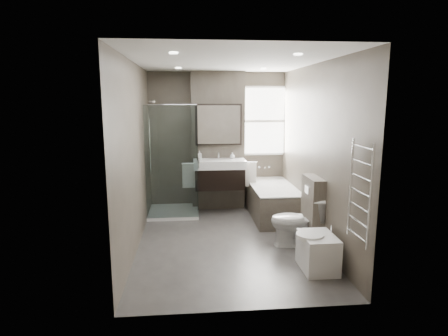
{
  "coord_description": "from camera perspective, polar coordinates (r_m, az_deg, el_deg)",
  "views": [
    {
      "loc": [
        -0.55,
        -5.3,
        2.09
      ],
      "look_at": [
        -0.04,
        0.15,
        1.08
      ],
      "focal_mm": 30.0,
      "sensor_mm": 36.0,
      "label": 1
    }
  ],
  "objects": [
    {
      "name": "cistern_box",
      "position": [
        5.58,
        13.32,
        -6.41
      ],
      "size": [
        0.19,
        0.55,
        1.0
      ],
      "color": "#4F483E",
      "rests_on": "ground"
    },
    {
      "name": "towel_left",
      "position": [
        6.84,
        -5.37,
        -1.16
      ],
      "size": [
        0.24,
        0.06,
        0.44
      ],
      "primitive_type": "cube",
      "color": "silver",
      "rests_on": "vanity_pier"
    },
    {
      "name": "bidet",
      "position": [
        4.88,
        14.03,
        -12.21
      ],
      "size": [
        0.48,
        0.56,
        0.57
      ],
      "color": "white",
      "rests_on": "ground"
    },
    {
      "name": "towel_radiator",
      "position": [
        4.22,
        20.01,
        -3.48
      ],
      "size": [
        0.03,
        0.49,
        1.1
      ],
      "color": "silver",
      "rests_on": "room"
    },
    {
      "name": "shower_enclosure",
      "position": [
        6.84,
        -6.94,
        -3.16
      ],
      "size": [
        0.9,
        0.9,
        2.0
      ],
      "color": "white",
      "rests_on": "ground"
    },
    {
      "name": "soap_bottle_a",
      "position": [
        6.85,
        -3.74,
        1.96
      ],
      "size": [
        0.07,
        0.08,
        0.17
      ],
      "primitive_type": "imported",
      "color": "white",
      "rests_on": "vanity"
    },
    {
      "name": "window",
      "position": [
        7.33,
        6.08,
        7.13
      ],
      "size": [
        0.98,
        0.06,
        1.33
      ],
      "color": "white",
      "rests_on": "room"
    },
    {
      "name": "vanity_pier",
      "position": [
        7.14,
        -0.94,
        4.08
      ],
      "size": [
        1.0,
        0.25,
        2.6
      ],
      "primitive_type": "cube",
      "color": "#4F483E",
      "rests_on": "ground"
    },
    {
      "name": "toilet",
      "position": [
        5.51,
        11.0,
        -7.94
      ],
      "size": [
        0.79,
        0.54,
        0.74
      ],
      "primitive_type": "imported",
      "rotation": [
        0.0,
        0.0,
        -1.75
      ],
      "color": "white",
      "rests_on": "ground"
    },
    {
      "name": "vanity",
      "position": [
        6.88,
        -0.7,
        -0.88
      ],
      "size": [
        0.95,
        0.47,
        0.66
      ],
      "color": "black",
      "rests_on": "vanity_pier"
    },
    {
      "name": "soap_bottle_b",
      "position": [
        6.95,
        1.27,
        1.91
      ],
      "size": [
        0.09,
        0.09,
        0.12
      ],
      "primitive_type": "imported",
      "color": "white",
      "rests_on": "vanity"
    },
    {
      "name": "mirror_cabinet",
      "position": [
        6.95,
        -0.84,
        6.64
      ],
      "size": [
        0.86,
        0.08,
        0.76
      ],
      "color": "black",
      "rests_on": "vanity_pier"
    },
    {
      "name": "towel_right",
      "position": [
        6.93,
        3.93,
        -0.99
      ],
      "size": [
        0.24,
        0.06,
        0.44
      ],
      "primitive_type": "cube",
      "color": "silver",
      "rests_on": "vanity_pier"
    },
    {
      "name": "bathtub",
      "position": [
        6.8,
        7.35,
        -4.78
      ],
      "size": [
        0.75,
        1.6,
        0.57
      ],
      "color": "#4F483E",
      "rests_on": "ground"
    },
    {
      "name": "room",
      "position": [
        5.38,
        0.52,
        2.0
      ],
      "size": [
        2.7,
        3.9,
        2.7
      ],
      "color": "#44413F",
      "rests_on": "ground"
    }
  ]
}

